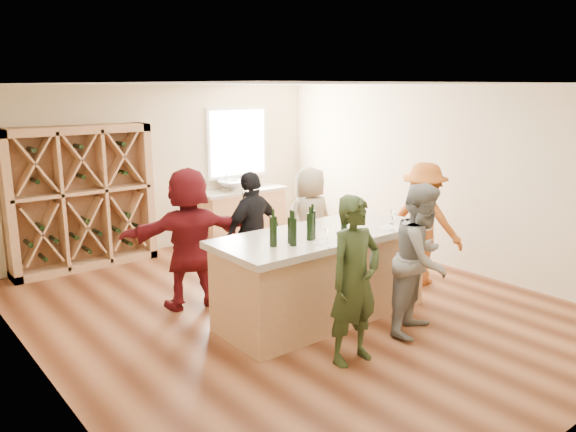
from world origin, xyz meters
TOP-DOWN VIEW (x-y plane):
  - floor at (0.00, 0.00)m, footprint 6.00×7.00m
  - ceiling at (0.00, 0.00)m, footprint 6.00×7.00m
  - wall_back at (0.00, 3.55)m, footprint 6.00×0.10m
  - wall_left at (-3.05, 0.00)m, footprint 0.10×7.00m
  - wall_right at (3.05, 0.00)m, footprint 0.10×7.00m
  - window_frame at (1.50, 3.47)m, footprint 1.30×0.06m
  - window_pane at (1.50, 3.44)m, footprint 1.18×0.01m
  - wine_rack at (-1.50, 3.27)m, footprint 2.20×0.45m
  - back_counter_base at (1.40, 3.20)m, footprint 1.60×0.58m
  - back_counter_top at (1.40, 3.20)m, footprint 1.70×0.62m
  - sink at (1.20, 3.20)m, footprint 0.54×0.54m
  - faucet at (1.20, 3.38)m, footprint 0.02×0.02m
  - tasting_counter_base at (0.09, -0.48)m, footprint 2.60×1.00m
  - tasting_counter_top at (0.09, -0.48)m, footprint 2.72×1.12m
  - wine_bottle_a at (-0.74, -0.60)m, footprint 0.10×0.10m
  - wine_bottle_b at (-0.55, -0.71)m, footprint 0.09×0.09m
  - wine_bottle_c at (-0.51, -0.62)m, footprint 0.07×0.07m
  - wine_bottle_d at (-0.26, -0.65)m, footprint 0.09×0.09m
  - wine_bottle_e at (-0.21, -0.63)m, footprint 0.11×0.11m
  - wine_glass_a at (-0.22, -0.89)m, footprint 0.08×0.08m
  - wine_glass_b at (0.27, -0.92)m, footprint 0.08×0.08m
  - wine_glass_c at (0.81, -0.94)m, footprint 0.08×0.08m
  - wine_glass_d at (0.51, -0.67)m, footprint 0.09×0.09m
  - wine_glass_e at (1.04, -0.73)m, footprint 0.07×0.07m
  - tasting_menu_a at (-0.20, -0.90)m, footprint 0.25×0.32m
  - tasting_menu_b at (0.30, -0.87)m, footprint 0.34×0.39m
  - tasting_menu_c at (0.90, -0.88)m, footprint 0.30×0.37m
  - person_near_left at (-0.41, -1.52)m, footprint 0.65×0.48m
  - person_near_right at (0.69, -1.48)m, footprint 0.95×0.71m
  - person_server at (2.05, -0.43)m, footprint 0.86×1.23m
  - person_far_mid at (-0.08, 0.73)m, footprint 1.07×0.69m
  - person_far_right at (0.98, 0.80)m, footprint 0.83×0.56m
  - person_far_left at (-0.98, 0.85)m, footprint 1.77×0.97m
  - wine_bottle_f at (0.14, -0.78)m, footprint 0.07×0.07m

SIDE VIEW (x-z plane):
  - floor at x=0.00m, z-range -0.10..0.00m
  - back_counter_base at x=1.40m, z-range 0.00..0.86m
  - tasting_counter_base at x=0.09m, z-range 0.00..1.00m
  - person_far_right at x=0.98m, z-range 0.00..1.64m
  - person_far_mid at x=-0.08m, z-range 0.00..1.68m
  - person_server at x=2.05m, z-range 0.00..1.74m
  - person_near_right at x=0.69m, z-range 0.00..1.74m
  - person_near_left at x=-0.41m, z-range 0.00..1.74m
  - back_counter_top at x=1.40m, z-range 0.86..0.92m
  - person_far_left at x=-0.98m, z-range 0.00..1.81m
  - sink at x=1.20m, z-range 0.92..1.11m
  - tasting_counter_top at x=0.09m, z-range 1.00..1.08m
  - faucet at x=1.20m, z-range 0.92..1.22m
  - tasting_menu_a at x=-0.20m, z-range 1.08..1.08m
  - tasting_menu_b at x=0.30m, z-range 1.08..1.08m
  - tasting_menu_c at x=0.90m, z-range 1.08..1.08m
  - wine_rack at x=-1.50m, z-range 0.00..2.20m
  - wine_glass_b at x=0.27m, z-range 1.08..1.24m
  - wine_glass_c at x=0.81m, z-range 1.08..1.24m
  - wine_glass_a at x=-0.22m, z-range 1.08..1.25m
  - wine_glass_e at x=1.04m, z-range 1.08..1.26m
  - wine_glass_d at x=0.51m, z-range 1.08..1.28m
  - wine_bottle_c at x=-0.51m, z-range 1.08..1.37m
  - wine_bottle_f at x=0.14m, z-range 1.08..1.38m
  - wine_bottle_b at x=-0.55m, z-range 1.08..1.39m
  - wine_bottle_d at x=-0.26m, z-range 1.08..1.39m
  - wine_bottle_e at x=-0.21m, z-range 1.08..1.41m
  - wine_bottle_a at x=-0.74m, z-range 1.08..1.41m
  - wall_back at x=0.00m, z-range 0.00..2.80m
  - wall_left at x=-3.05m, z-range 0.00..2.80m
  - wall_right at x=3.05m, z-range 0.00..2.80m
  - window_frame at x=1.50m, z-range 1.10..2.40m
  - window_pane at x=1.50m, z-range 1.16..2.34m
  - ceiling at x=0.00m, z-range 2.80..2.90m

